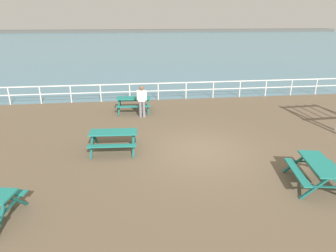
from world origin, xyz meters
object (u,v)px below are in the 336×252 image
at_px(picnic_table_near_left, 134,101).
at_px(picnic_table_near_right, 319,168).
at_px(visitor, 142,99).
at_px(picnic_table_mid_centre, 113,136).

xyz_separation_m(picnic_table_near_left, picnic_table_near_right, (5.44, -8.48, 0.00)).
bearing_deg(visitor, picnic_table_mid_centre, -4.74).
height_order(picnic_table_near_left, visitor, visitor).
bearing_deg(picnic_table_mid_centre, picnic_table_near_left, 83.83).
relative_size(picnic_table_near_left, picnic_table_mid_centre, 0.99).
bearing_deg(picnic_table_near_right, picnic_table_near_left, 43.68).
xyz_separation_m(picnic_table_mid_centre, visitor, (1.29, 3.94, 0.36)).
xyz_separation_m(picnic_table_near_left, visitor, (0.41, -1.11, 0.36)).
bearing_deg(picnic_table_near_right, picnic_table_mid_centre, 72.45).
distance_m(picnic_table_near_left, picnic_table_mid_centre, 5.12).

